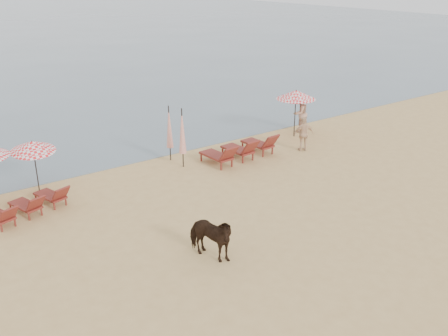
# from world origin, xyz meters

# --- Properties ---
(ground) EXTENTS (120.00, 120.00, 0.00)m
(ground) POSITION_xyz_m (0.00, 0.00, 0.00)
(ground) COLOR tan
(ground) RESTS_ON ground
(lounger_cluster_left) EXTENTS (2.94, 2.23, 0.57)m
(lounger_cluster_left) POSITION_xyz_m (-6.50, 7.61, 0.40)
(lounger_cluster_left) COLOR maroon
(lounger_cluster_left) RESTS_ON ground
(lounger_cluster_right) EXTENTS (3.35, 2.13, 0.71)m
(lounger_cluster_right) POSITION_xyz_m (2.87, 7.66, 0.49)
(lounger_cluster_right) COLOR maroon
(lounger_cluster_right) RESTS_ON ground
(umbrella_open_left_b) EXTENTS (1.66, 1.69, 2.11)m
(umbrella_open_left_b) POSITION_xyz_m (-5.60, 9.51, 1.83)
(umbrella_open_left_b) COLOR black
(umbrella_open_left_b) RESTS_ON ground
(umbrella_open_right) EXTENTS (1.98, 1.98, 2.41)m
(umbrella_open_right) POSITION_xyz_m (7.11, 8.73, 2.17)
(umbrella_open_right) COLOR black
(umbrella_open_right) RESTS_ON ground
(umbrella_closed_left) EXTENTS (0.31, 0.31, 2.52)m
(umbrella_closed_left) POSITION_xyz_m (0.22, 9.43, 1.55)
(umbrella_closed_left) COLOR black
(umbrella_closed_left) RESTS_ON ground
(umbrella_closed_right) EXTENTS (0.32, 0.32, 2.61)m
(umbrella_closed_right) POSITION_xyz_m (0.26, 8.40, 1.61)
(umbrella_closed_right) COLOR black
(umbrella_closed_right) RESTS_ON ground
(cow) EXTENTS (1.32, 1.86, 1.43)m
(cow) POSITION_xyz_m (-2.96, 1.60, 0.72)
(cow) COLOR black
(cow) RESTS_ON ground
(beachgoer_right_a) EXTENTS (1.04, 0.85, 1.98)m
(beachgoer_right_a) POSITION_xyz_m (7.89, 9.16, 0.99)
(beachgoer_right_a) COLOR tan
(beachgoer_right_a) RESTS_ON ground
(beachgoer_right_b) EXTENTS (1.04, 0.75, 1.64)m
(beachgoer_right_b) POSITION_xyz_m (5.95, 6.87, 0.82)
(beachgoer_right_b) COLOR #DAAF88
(beachgoer_right_b) RESTS_ON ground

